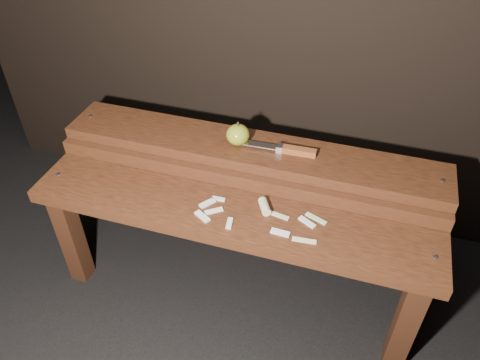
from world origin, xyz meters
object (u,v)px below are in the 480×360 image
(bench_rear_tier, at_px, (250,168))
(knife, at_px, (289,150))
(apple, at_px, (238,135))
(bench_front_tier, at_px, (228,231))

(bench_rear_tier, relative_size, knife, 4.79)
(bench_rear_tier, distance_m, knife, 0.15)
(bench_rear_tier, relative_size, apple, 15.62)
(knife, bearing_deg, bench_front_tier, -117.07)
(bench_front_tier, height_order, knife, knife)
(apple, bearing_deg, bench_front_tier, -79.87)
(knife, bearing_deg, bench_rear_tier, -177.26)
(bench_front_tier, height_order, bench_rear_tier, bench_rear_tier)
(bench_front_tier, bearing_deg, knife, 62.93)
(bench_front_tier, relative_size, knife, 4.79)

